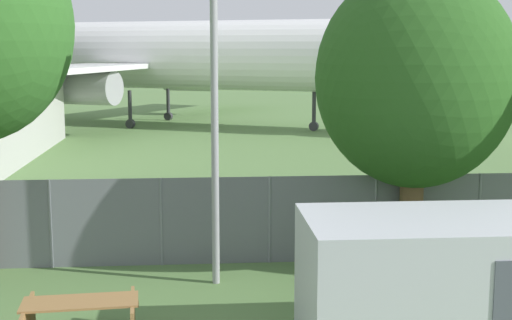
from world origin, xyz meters
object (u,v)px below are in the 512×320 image
airplane (164,56)px  tree_near_hangar (416,79)px  portable_cabin (445,285)px  picnic_bench_open_grass (81,316)px

airplane → tree_near_hangar: airplane is taller
airplane → portable_cabin: 36.77m
airplane → tree_near_hangar: 32.01m
portable_cabin → tree_near_hangar: tree_near_hangar is taller
airplane → tree_near_hangar: size_ratio=5.49×
airplane → picnic_bench_open_grass: (0.21, -35.25, -4.02)m
portable_cabin → airplane: bearing=99.8°
airplane → portable_cabin: size_ratio=8.00×
airplane → tree_near_hangar: bearing=-52.2°
airplane → picnic_bench_open_grass: size_ratio=18.21×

